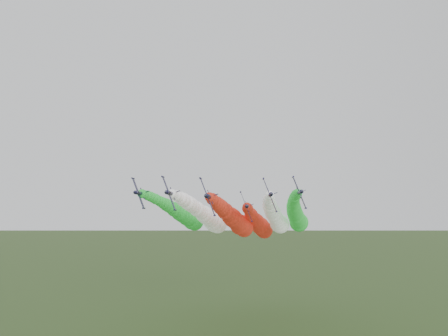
{
  "coord_description": "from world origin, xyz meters",
  "views": [
    {
      "loc": [
        11.86,
        -104.43,
        37.44
      ],
      "look_at": [
        5.39,
        2.43,
        48.75
      ],
      "focal_mm": 35.0,
      "sensor_mm": 36.0,
      "label": 1
    }
  ],
  "objects_px": {
    "jet_inner_left": "(207,216)",
    "jet_trail": "(258,223)",
    "jet_outer_right": "(296,214)",
    "jet_inner_right": "(276,217)",
    "jet_outer_left": "(183,215)",
    "jet_lead": "(234,220)"
  },
  "relations": [
    {
      "from": "jet_inner_left",
      "to": "jet_trail",
      "type": "xyz_separation_m",
      "value": [
        17.74,
        15.41,
        -2.74
      ]
    },
    {
      "from": "jet_inner_left",
      "to": "jet_trail",
      "type": "distance_m",
      "value": 23.66
    },
    {
      "from": "jet_lead",
      "to": "jet_outer_right",
      "type": "distance_m",
      "value": 27.88
    },
    {
      "from": "jet_lead",
      "to": "jet_trail",
      "type": "xyz_separation_m",
      "value": [
        7.97,
        26.59,
        -1.78
      ]
    },
    {
      "from": "jet_outer_right",
      "to": "jet_lead",
      "type": "bearing_deg",
      "value": -139.33
    },
    {
      "from": "jet_outer_left",
      "to": "jet_trail",
      "type": "xyz_separation_m",
      "value": [
        27.71,
        4.61,
        -3.25
      ]
    },
    {
      "from": "jet_lead",
      "to": "jet_trail",
      "type": "bearing_deg",
      "value": 73.31
    },
    {
      "from": "jet_inner_left",
      "to": "jet_trail",
      "type": "height_order",
      "value": "jet_inner_left"
    },
    {
      "from": "jet_inner_left",
      "to": "jet_inner_right",
      "type": "xyz_separation_m",
      "value": [
        23.32,
        1.15,
        -0.11
      ]
    },
    {
      "from": "jet_inner_left",
      "to": "jet_outer_right",
      "type": "bearing_deg",
      "value": 12.69
    },
    {
      "from": "jet_inner_right",
      "to": "jet_lead",
      "type": "bearing_deg",
      "value": -137.69
    },
    {
      "from": "jet_inner_right",
      "to": "jet_outer_right",
      "type": "relative_size",
      "value": 0.99
    },
    {
      "from": "jet_outer_left",
      "to": "jet_outer_right",
      "type": "relative_size",
      "value": 1.0
    },
    {
      "from": "jet_lead",
      "to": "jet_inner_left",
      "type": "xyz_separation_m",
      "value": [
        -9.77,
        11.18,
        0.96
      ]
    },
    {
      "from": "jet_lead",
      "to": "jet_trail",
      "type": "relative_size",
      "value": 1.0
    },
    {
      "from": "jet_inner_right",
      "to": "jet_outer_left",
      "type": "height_order",
      "value": "jet_outer_left"
    },
    {
      "from": "jet_inner_right",
      "to": "jet_outer_right",
      "type": "xyz_separation_m",
      "value": [
        7.56,
        5.8,
        0.7
      ]
    },
    {
      "from": "jet_trail",
      "to": "jet_outer_left",
      "type": "bearing_deg",
      "value": -170.55
    },
    {
      "from": "jet_lead",
      "to": "jet_trail",
      "type": "distance_m",
      "value": 27.82
    },
    {
      "from": "jet_inner_left",
      "to": "jet_outer_right",
      "type": "xyz_separation_m",
      "value": [
        30.88,
        6.95,
        0.59
      ]
    },
    {
      "from": "jet_outer_left",
      "to": "jet_outer_right",
      "type": "xyz_separation_m",
      "value": [
        40.85,
        -3.84,
        0.08
      ]
    },
    {
      "from": "jet_lead",
      "to": "jet_inner_left",
      "type": "bearing_deg",
      "value": 131.14
    }
  ]
}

